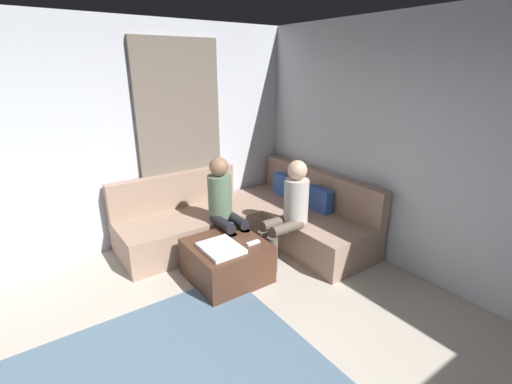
{
  "coord_description": "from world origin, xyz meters",
  "views": [
    {
      "loc": [
        1.42,
        -0.52,
        2.18
      ],
      "look_at": [
        -1.63,
        1.63,
        0.85
      ],
      "focal_mm": 25.01,
      "sensor_mm": 36.0,
      "label": 1
    }
  ],
  "objects": [
    {
      "name": "wall_back",
      "position": [
        0.0,
        2.94,
        1.35
      ],
      "size": [
        6.0,
        0.12,
        2.7
      ],
      "primitive_type": "cube",
      "color": "silver",
      "rests_on": "ground_plane"
    },
    {
      "name": "folded_blanket",
      "position": [
        -1.39,
        1.03,
        0.44
      ],
      "size": [
        0.44,
        0.36,
        0.04
      ],
      "primitive_type": "cube",
      "color": "white",
      "rests_on": "ottoman"
    },
    {
      "name": "sectional_couch",
      "position": [
        -2.08,
        1.88,
        0.28
      ],
      "size": [
        2.1,
        2.55,
        0.87
      ],
      "color": "#9E7F6B",
      "rests_on": "ground_plane"
    },
    {
      "name": "person_on_couch_back",
      "position": [
        -1.41,
        1.93,
        0.66
      ],
      "size": [
        0.3,
        0.6,
        1.2
      ],
      "rotation": [
        0.0,
        0.0,
        3.14
      ],
      "color": "brown",
      "rests_on": "ground_plane"
    },
    {
      "name": "game_remote",
      "position": [
        -1.31,
        1.37,
        0.43
      ],
      "size": [
        0.05,
        0.15,
        0.02
      ],
      "primitive_type": "cube",
      "color": "white",
      "rests_on": "ottoman"
    },
    {
      "name": "ottoman",
      "position": [
        -1.49,
        1.15,
        0.21
      ],
      "size": [
        0.76,
        0.76,
        0.42
      ],
      "primitive_type": "cube",
      "color": "#4C2D1E",
      "rests_on": "ground_plane"
    },
    {
      "name": "coffee_mug",
      "position": [
        -1.71,
        1.33,
        0.47
      ],
      "size": [
        0.08,
        0.08,
        0.1
      ],
      "primitive_type": "cylinder",
      "color": "#334C72",
      "rests_on": "ottoman"
    },
    {
      "name": "wall_left",
      "position": [
        -2.94,
        0.0,
        1.35
      ],
      "size": [
        0.12,
        6.0,
        2.7
      ],
      "primitive_type": "cube",
      "color": "silver",
      "rests_on": "ground_plane"
    },
    {
      "name": "person_on_couch_side",
      "position": [
        -1.93,
        1.39,
        0.66
      ],
      "size": [
        0.6,
        0.3,
        1.2
      ],
      "rotation": [
        0.0,
        0.0,
        -1.57
      ],
      "color": "black",
      "rests_on": "ground_plane"
    },
    {
      "name": "curtain_panel",
      "position": [
        -2.84,
        1.3,
        1.25
      ],
      "size": [
        0.06,
        1.1,
        2.5
      ],
      "primitive_type": "cube",
      "color": "#726659",
      "rests_on": "ground_plane"
    }
  ]
}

